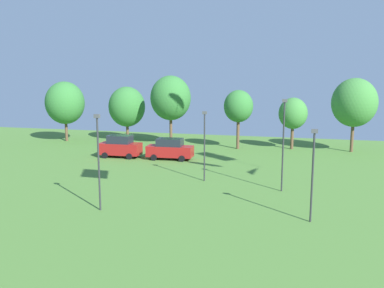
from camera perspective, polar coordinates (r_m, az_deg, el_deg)
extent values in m
cube|color=maroon|center=(43.96, -10.03, -0.65)|extent=(4.45, 2.01, 1.21)
cube|color=#1E232D|center=(43.80, -10.07, 0.67)|extent=(2.47, 1.79, 0.85)
cylinder|color=black|center=(42.73, -8.80, -1.73)|extent=(0.65, 0.24, 0.64)
cylinder|color=black|center=(44.42, -7.94, -1.29)|extent=(0.65, 0.24, 0.64)
cylinder|color=black|center=(43.79, -12.12, -1.56)|extent=(0.65, 0.24, 0.64)
cylinder|color=black|center=(45.44, -11.15, -1.13)|extent=(0.65, 0.24, 0.64)
cube|color=maroon|center=(42.18, -3.11, -1.01)|extent=(4.83, 1.99, 1.11)
cube|color=#1E232D|center=(42.02, -3.12, 0.26)|extent=(2.69, 1.75, 0.78)
cylinder|color=black|center=(41.08, -1.44, -2.07)|extent=(0.65, 0.25, 0.64)
cylinder|color=black|center=(42.77, -0.89, -1.61)|extent=(0.65, 0.25, 0.64)
cylinder|color=black|center=(41.85, -5.37, -1.89)|extent=(0.65, 0.25, 0.64)
cylinder|color=black|center=(43.51, -4.67, -1.45)|extent=(0.65, 0.25, 0.64)
cylinder|color=#2D2D33|center=(26.39, -12.96, -2.87)|extent=(0.12, 0.12, 5.96)
cube|color=#4C4C51|center=(25.93, -13.21, 3.84)|extent=(0.36, 0.20, 0.24)
cylinder|color=#2D2D33|center=(30.72, 12.66, -0.48)|extent=(0.12, 0.12, 6.66)
cube|color=#4C4C51|center=(30.34, 12.89, 5.95)|extent=(0.36, 0.20, 0.24)
cylinder|color=#2D2D33|center=(24.72, 16.53, -4.63)|extent=(0.12, 0.12, 5.30)
cube|color=#4C4C51|center=(24.22, 16.84, 1.75)|extent=(0.36, 0.20, 0.24)
cylinder|color=#2D2D33|center=(33.11, 1.76, -0.56)|extent=(0.12, 0.12, 5.51)
cube|color=#4C4C51|center=(32.74, 1.78, 4.41)|extent=(0.36, 0.20, 0.24)
cylinder|color=brown|center=(56.90, -17.23, 2.01)|extent=(0.36, 0.36, 3.18)
ellipsoid|color=#337533|center=(56.58, -17.40, 5.53)|extent=(5.10, 5.10, 5.61)
cylinder|color=brown|center=(55.63, -9.04, 1.92)|extent=(0.36, 0.36, 2.72)
ellipsoid|color=#337533|center=(55.31, -9.13, 5.19)|extent=(4.87, 4.87, 5.35)
cylinder|color=brown|center=(51.47, -2.98, 2.13)|extent=(0.36, 0.36, 3.98)
ellipsoid|color=#337533|center=(51.12, -3.02, 6.46)|extent=(5.06, 5.06, 5.57)
cylinder|color=brown|center=(48.59, 6.47, 1.54)|extent=(0.36, 0.36, 3.79)
ellipsoid|color=#337533|center=(48.26, 6.54, 5.30)|extent=(3.45, 3.45, 3.80)
cylinder|color=brown|center=(49.56, 13.87, 1.02)|extent=(0.36, 0.36, 3.01)
ellipsoid|color=#3D7F38|center=(49.25, 14.00, 4.20)|extent=(3.35, 3.35, 3.69)
cylinder|color=brown|center=(49.80, 21.56, 1.11)|extent=(0.36, 0.36, 3.76)
ellipsoid|color=#3D7F38|center=(49.44, 21.82, 5.42)|extent=(5.00, 5.00, 5.50)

